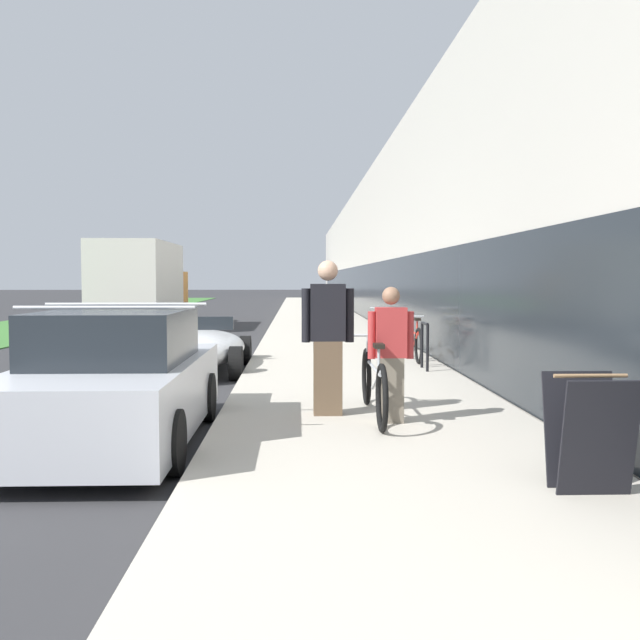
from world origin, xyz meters
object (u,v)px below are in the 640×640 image
Objects in this scene: cruiser_bike_nearest at (414,342)px; bike_rack_hoop at (425,341)px; sandwich_board_sign at (589,432)px; vintage_roadster_curbside at (201,349)px; person_rider at (391,354)px; parked_sedan_curbside at (117,383)px; tandem_bicycle at (373,384)px; person_bystander at (328,337)px; moving_truck at (142,285)px; cruiser_bike_middle at (383,332)px.

bike_rack_hoop is at bearing -91.38° from cruiser_bike_nearest.
sandwich_board_sign reaches higher than vintage_roadster_curbside.
parked_sedan_curbside is (-2.96, -0.35, -0.26)m from person_rider.
vintage_roadster_curbside is at bearing 167.30° from bike_rack_hoop.
tandem_bicycle is 2.87m from parked_sedan_curbside.
tandem_bicycle reaches higher than bike_rack_hoop.
vintage_roadster_curbside reaches higher than cruiser_bike_nearest.
sandwich_board_sign is at bearing -90.56° from cruiser_bike_nearest.
bike_rack_hoop is 0.94× the size of sandwich_board_sign.
person_bystander is 5.54m from vintage_roadster_curbside.
sandwich_board_sign is (-0.05, -7.27, -0.06)m from bike_rack_hoop.
person_bystander is 0.45× the size of parked_sedan_curbside.
cruiser_bike_nearest is (1.94, 5.46, -0.55)m from person_bystander.
person_bystander is 0.26× the size of moving_truck.
person_bystander is 5.82m from cruiser_bike_nearest.
person_rider is 0.90× the size of cruiser_bike_nearest.
cruiser_bike_middle is (0.93, 8.35, -0.37)m from person_rider.
cruiser_bike_middle reaches higher than bike_rack_hoop.
parked_sedan_curbside is (-4.12, 2.30, 0.05)m from sandwich_board_sign.
cruiser_bike_nearest is 0.42× the size of parked_sedan_curbside.
moving_truck is (-3.76, 12.25, 1.08)m from vintage_roadster_curbside.
sandwich_board_sign reaches higher than bike_rack_hoop.
cruiser_bike_nearest is 8.59m from sandwich_board_sign.
moving_truck is (-3.66, 18.14, 0.87)m from parked_sedan_curbside.
tandem_bicycle is 0.33× the size of moving_truck.
person_rider is at bearing -35.36° from person_bystander.
bike_rack_hoop is 0.45× the size of cruiser_bike_middle.
person_rider reaches higher than parked_sedan_curbside.
moving_truck is (-7.84, 13.17, 0.86)m from bike_rack_hoop.
bike_rack_hoop is at bearing 72.37° from tandem_bicycle.
person_rider reaches higher than cruiser_bike_nearest.
tandem_bicycle is 4.55m from bike_rack_hoop.
person_rider is 1.69× the size of sandwich_board_sign.
cruiser_bike_middle reaches higher than tandem_bicycle.
tandem_bicycle reaches higher than sandwich_board_sign.
cruiser_bike_middle is at bearing 91.22° from sandwich_board_sign.
vintage_roadster_curbside is at bearing -72.95° from moving_truck.
cruiser_bike_nearest is at bearing 76.00° from tandem_bicycle.
moving_truck is at bearing 128.62° from cruiser_bike_middle.
person_bystander is at bearing -109.52° from cruiser_bike_nearest.
person_bystander is at bearing 144.64° from person_rider.
cruiser_bike_middle is 12.14m from moving_truck.
parked_sedan_curbside is at bearing -78.60° from moving_truck.
parked_sedan_curbside is at bearing -90.96° from vintage_roadster_curbside.
tandem_bicycle is 8.13m from cruiser_bike_middle.
cruiser_bike_nearest is 1.88× the size of sandwich_board_sign.
tandem_bicycle is 2.65× the size of sandwich_board_sign.
tandem_bicycle is at bearing -62.82° from vintage_roadster_curbside.
cruiser_bike_nearest is at bearing 56.22° from parked_sedan_curbside.
vintage_roadster_curbside is (-4.03, 8.19, -0.16)m from sandwich_board_sign.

